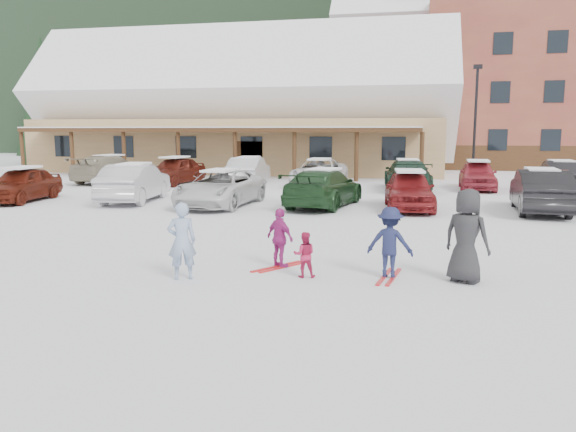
% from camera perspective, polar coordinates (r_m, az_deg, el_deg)
% --- Properties ---
extents(ground, '(160.00, 160.00, 0.00)m').
position_cam_1_polar(ground, '(11.99, -2.42, -5.40)').
color(ground, white).
rests_on(ground, ground).
extents(forested_hillside, '(300.00, 70.00, 38.00)m').
position_cam_1_polar(forested_hillside, '(97.62, 10.84, 18.12)').
color(forested_hillside, black).
rests_on(forested_hillside, ground).
extents(day_lodge, '(29.12, 12.50, 10.38)m').
position_cam_1_polar(day_lodge, '(41.00, -4.83, 10.18)').
color(day_lodge, tan).
rests_on(day_lodge, ground).
extents(alpine_hotel, '(31.48, 14.01, 21.48)m').
position_cam_1_polar(alpine_hotel, '(50.85, 25.85, 14.38)').
color(alpine_hotel, brown).
rests_on(alpine_hotel, ground).
extents(lamp_post, '(0.50, 0.25, 6.67)m').
position_cam_1_polar(lamp_post, '(35.41, 18.50, 9.66)').
color(lamp_post, black).
rests_on(lamp_post, ground).
extents(conifer_0, '(4.40, 4.40, 10.20)m').
position_cam_1_polar(conifer_0, '(50.47, -23.30, 11.22)').
color(conifer_0, black).
rests_on(conifer_0, ground).
extents(conifer_2, '(5.28, 5.28, 12.24)m').
position_cam_1_polar(conifer_2, '(62.74, -19.95, 11.84)').
color(conifer_2, black).
rests_on(conifer_2, ground).
extents(conifer_3, '(3.96, 3.96, 9.18)m').
position_cam_1_polar(conifer_3, '(55.38, 15.63, 10.74)').
color(conifer_3, black).
rests_on(conifer_3, ground).
extents(adult_skier, '(0.67, 0.58, 1.54)m').
position_cam_1_polar(adult_skier, '(11.22, -10.73, -2.51)').
color(adult_skier, '#8A9FC3').
rests_on(adult_skier, ground).
extents(toddler_red, '(0.51, 0.43, 0.92)m').
position_cam_1_polar(toddler_red, '(11.24, 1.68, -3.95)').
color(toddler_red, '#B51E48').
rests_on(toddler_red, ground).
extents(child_navy, '(0.99, 0.66, 1.42)m').
position_cam_1_polar(child_navy, '(11.34, 10.32, -2.68)').
color(child_navy, '#191E42').
rests_on(child_navy, ground).
extents(skis_child_navy, '(0.41, 1.41, 0.03)m').
position_cam_1_polar(skis_child_navy, '(11.50, 10.22, -6.08)').
color(skis_child_navy, red).
rests_on(skis_child_navy, ground).
extents(child_magenta, '(0.80, 0.69, 1.28)m').
position_cam_1_polar(child_magenta, '(11.98, -0.81, -2.26)').
color(child_magenta, '#A62579').
rests_on(child_magenta, ground).
extents(skis_child_magenta, '(0.96, 1.27, 0.03)m').
position_cam_1_polar(skis_child_magenta, '(12.12, -0.81, -5.17)').
color(skis_child_magenta, red).
rests_on(skis_child_magenta, ground).
extents(bystander_dark, '(1.06, 0.95, 1.83)m').
position_cam_1_polar(bystander_dark, '(11.32, 17.68, -1.93)').
color(bystander_dark, '#27272A').
rests_on(bystander_dark, ground).
extents(parked_car_0, '(2.05, 4.27, 1.41)m').
position_cam_1_polar(parked_car_0, '(25.52, -25.42, 2.92)').
color(parked_car_0, '#57190D').
rests_on(parked_car_0, ground).
extents(parked_car_1, '(2.28, 4.91, 1.56)m').
position_cam_1_polar(parked_car_1, '(23.80, -15.32, 3.28)').
color(parked_car_1, '#B8B7BC').
rests_on(parked_car_1, ground).
extents(parked_car_2, '(2.60, 5.13, 1.39)m').
position_cam_1_polar(parked_car_2, '(21.85, -6.88, 2.84)').
color(parked_car_2, silver).
rests_on(parked_car_2, ground).
extents(parked_car_3, '(2.84, 5.24, 1.44)m').
position_cam_1_polar(parked_car_3, '(21.56, 3.64, 2.87)').
color(parked_car_3, '#1C3D1F').
rests_on(parked_car_3, ground).
extents(parked_car_4, '(2.02, 4.34, 1.44)m').
position_cam_1_polar(parked_car_4, '(21.24, 12.19, 2.61)').
color(parked_car_4, maroon).
rests_on(parked_car_4, ground).
extents(parked_car_5, '(1.97, 4.81, 1.55)m').
position_cam_1_polar(parked_car_5, '(21.87, 24.25, 2.34)').
color(parked_car_5, black).
rests_on(parked_car_5, ground).
extents(parked_car_7, '(2.57, 5.39, 1.52)m').
position_cam_1_polar(parked_car_7, '(32.95, -17.66, 4.60)').
color(parked_car_7, gray).
rests_on(parked_car_7, ground).
extents(parked_car_8, '(2.35, 4.55, 1.48)m').
position_cam_1_polar(parked_car_8, '(30.81, -11.41, 4.53)').
color(parked_car_8, '#591B12').
rests_on(parked_car_8, ground).
extents(parked_car_9, '(1.92, 4.63, 1.49)m').
position_cam_1_polar(parked_car_9, '(29.93, -4.00, 4.58)').
color(parked_car_9, silver).
rests_on(parked_car_9, ground).
extents(parked_car_10, '(2.54, 5.21, 1.43)m').
position_cam_1_polar(parked_car_10, '(29.21, 3.20, 4.42)').
color(parked_car_10, white).
rests_on(parked_car_10, ground).
extents(parked_car_11, '(2.49, 5.28, 1.49)m').
position_cam_1_polar(parked_car_11, '(28.02, 12.04, 4.12)').
color(parked_car_11, '#1E392A').
rests_on(parked_car_11, ground).
extents(parked_car_12, '(1.89, 4.28, 1.43)m').
position_cam_1_polar(parked_car_12, '(29.13, 18.69, 3.96)').
color(parked_car_12, '#A92F3C').
rests_on(parked_car_12, ground).
extents(parked_car_13, '(1.77, 4.61, 1.50)m').
position_cam_1_polar(parked_car_13, '(29.17, 25.99, 3.61)').
color(parked_car_13, black).
rests_on(parked_car_13, ground).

